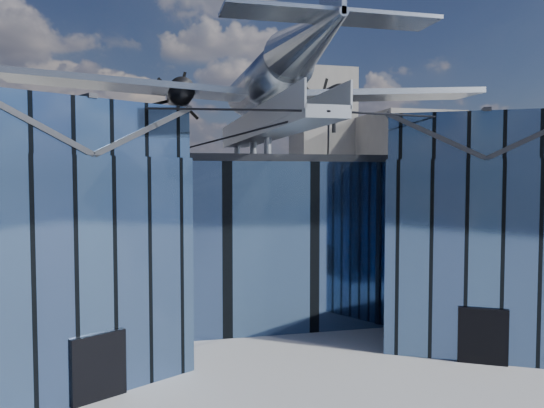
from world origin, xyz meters
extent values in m
plane|color=gray|center=(0.00, 0.00, 0.00)|extent=(120.00, 120.00, 0.00)
cube|color=#425D88|center=(0.00, 9.00, 4.75)|extent=(28.00, 14.00, 9.50)
cube|color=#222429|center=(0.00, 9.00, 9.70)|extent=(28.00, 14.00, 0.40)
cube|color=#425D88|center=(-10.50, -1.00, 4.75)|extent=(11.79, 11.43, 9.50)
cube|color=#425D88|center=(-10.50, -1.00, 10.60)|extent=(11.56, 11.20, 2.20)
cube|color=#222429|center=(-8.55, 0.12, 10.60)|extent=(7.98, 9.23, 2.40)
cube|color=#222429|center=(-10.50, -1.00, 11.75)|extent=(4.30, 7.10, 0.18)
cube|color=black|center=(-8.48, -4.51, 1.30)|extent=(2.03, 1.32, 2.60)
cube|color=black|center=(-6.60, 1.25, 4.75)|extent=(0.34, 0.34, 9.50)
cube|color=#425D88|center=(10.50, -1.00, 4.75)|extent=(11.79, 11.43, 9.50)
cube|color=#425D88|center=(10.50, -1.00, 10.60)|extent=(11.56, 11.20, 2.20)
cube|color=#222429|center=(8.55, 0.12, 10.60)|extent=(7.98, 9.23, 2.40)
cube|color=#222429|center=(12.45, -2.12, 10.60)|extent=(7.98, 9.23, 2.40)
cube|color=#222429|center=(10.50, -1.00, 11.75)|extent=(4.30, 7.10, 0.18)
cube|color=black|center=(8.48, -4.51, 1.30)|extent=(2.03, 1.32, 2.60)
cube|color=black|center=(6.60, 1.25, 4.75)|extent=(0.34, 0.34, 9.50)
cube|color=#969BA2|center=(0.00, 3.50, 11.10)|extent=(1.80, 21.00, 0.50)
cube|color=#969BA2|center=(-0.90, 3.50, 11.75)|extent=(0.08, 21.00, 1.10)
cube|color=#969BA2|center=(0.90, 3.50, 11.75)|extent=(0.08, 21.00, 1.10)
cylinder|color=#969BA2|center=(0.00, 13.00, 10.43)|extent=(0.44, 0.44, 1.35)
cylinder|color=#969BA2|center=(0.00, 7.00, 10.43)|extent=(0.44, 0.44, 1.35)
cylinder|color=#969BA2|center=(0.00, 3.00, 10.43)|extent=(0.44, 0.44, 1.35)
cylinder|color=#969BA2|center=(0.00, 4.00, 12.05)|extent=(0.70, 0.70, 1.40)
cylinder|color=black|center=(-5.25, -4.00, 11.40)|extent=(10.55, 6.08, 0.69)
cylinder|color=black|center=(5.25, -4.00, 11.40)|extent=(10.55, 6.08, 0.69)
cylinder|color=black|center=(-3.00, 1.50, 10.55)|extent=(6.09, 17.04, 1.19)
cylinder|color=black|center=(3.00, 1.50, 10.55)|extent=(6.09, 17.04, 1.19)
cylinder|color=#A4ABB1|center=(0.00, 4.00, 14.00)|extent=(2.50, 11.00, 2.50)
sphere|color=#A4ABB1|center=(0.00, 9.50, 14.00)|extent=(2.50, 2.50, 2.50)
cube|color=black|center=(0.00, 8.50, 14.69)|extent=(1.60, 1.40, 0.50)
cone|color=#A4ABB1|center=(0.00, -5.00, 14.30)|extent=(2.50, 7.00, 2.50)
cube|color=#A4ABB1|center=(0.00, -7.20, 14.50)|extent=(8.00, 1.80, 0.14)
cube|color=#A4ABB1|center=(-7.00, 5.00, 13.70)|extent=(14.00, 3.20, 1.08)
cylinder|color=black|center=(-4.60, 5.60, 13.45)|extent=(1.44, 3.20, 1.44)
cone|color=black|center=(-4.60, 7.40, 13.45)|extent=(0.70, 0.70, 0.70)
cube|color=black|center=(-4.60, 7.55, 13.45)|extent=(1.05, 0.06, 3.33)
cube|color=black|center=(-4.60, 7.55, 13.45)|extent=(2.53, 0.06, 2.53)
cube|color=black|center=(-4.60, 7.55, 13.45)|extent=(3.33, 0.06, 1.05)
cylinder|color=black|center=(-4.60, 5.00, 12.22)|extent=(0.24, 0.24, 1.75)
cube|color=#A4ABB1|center=(7.00, 5.00, 13.70)|extent=(14.00, 3.20, 1.08)
cylinder|color=black|center=(4.60, 5.60, 13.45)|extent=(1.44, 3.20, 1.44)
cone|color=black|center=(4.60, 7.40, 13.45)|extent=(0.70, 0.70, 0.70)
cube|color=black|center=(4.60, 7.55, 13.45)|extent=(1.05, 0.06, 3.33)
cube|color=black|center=(4.60, 7.55, 13.45)|extent=(2.53, 0.06, 2.53)
cube|color=black|center=(4.60, 7.55, 13.45)|extent=(3.33, 0.06, 1.05)
cylinder|color=black|center=(4.60, 5.00, 12.22)|extent=(0.24, 0.24, 1.75)
cube|color=slate|center=(32.00, 48.00, 9.00)|extent=(12.00, 14.00, 18.00)
cube|color=slate|center=(-20.00, 55.00, 7.00)|extent=(14.00, 10.00, 14.00)
cube|color=slate|center=(22.00, 58.00, 13.00)|extent=(9.00, 9.00, 26.00)
camera|label=1|loc=(-6.65, -25.69, 8.69)|focal=35.00mm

